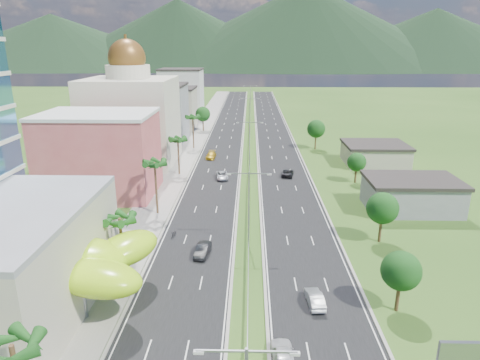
{
  "coord_description": "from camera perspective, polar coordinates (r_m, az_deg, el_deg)",
  "views": [
    {
      "loc": [
        0.12,
        -45.09,
        27.34
      ],
      "look_at": [
        -1.44,
        19.08,
        7.0
      ],
      "focal_mm": 32.0,
      "sensor_mm": 36.0,
      "label": 1
    }
  ],
  "objects": [
    {
      "name": "palm_tree_a",
      "position": [
        33.91,
        -28.09,
        -19.51
      ],
      "size": [
        3.6,
        3.6,
        9.1
      ],
      "color": "#47301C",
      "rests_on": "ground"
    },
    {
      "name": "palm_tree_b",
      "position": [
        53.59,
        -15.73,
        -5.35
      ],
      "size": [
        3.6,
        3.6,
        8.1
      ],
      "color": "#47301C",
      "rests_on": "ground"
    },
    {
      "name": "ground",
      "position": [
        52.73,
        1.09,
        -13.65
      ],
      "size": [
        500.0,
        500.0,
        0.0
      ],
      "primitive_type": "plane",
      "color": "#2D5119",
      "rests_on": "ground"
    },
    {
      "name": "leafy_tree_ra",
      "position": [
        48.67,
        20.68,
        -11.28
      ],
      "size": [
        4.2,
        4.2,
        6.9
      ],
      "color": "#47301C",
      "rests_on": "ground"
    },
    {
      "name": "car_silver_mid_left",
      "position": [
        91.17,
        -2.41,
        0.62
      ],
      "size": [
        3.02,
        5.46,
        1.45
      ],
      "primitive_type": "imported",
      "rotation": [
        0.0,
        0.0,
        0.12
      ],
      "color": "#B8BBC0",
      "rests_on": "road_left"
    },
    {
      "name": "median_guardrail",
      "position": [
        120.09,
        1.3,
        4.72
      ],
      "size": [
        0.1,
        216.06,
        0.76
      ],
      "color": "gray",
      "rests_on": "ground"
    },
    {
      "name": "leafy_tree_lfar",
      "position": [
        142.63,
        -4.97,
        8.74
      ],
      "size": [
        4.9,
        4.9,
        8.05
      ],
      "color": "#47301C",
      "rests_on": "ground"
    },
    {
      "name": "shed_far",
      "position": [
        107.44,
        17.53,
        3.22
      ],
      "size": [
        14.0,
        12.0,
        4.4
      ],
      "primitive_type": "cube",
      "color": "#AEA890",
      "rests_on": "ground"
    },
    {
      "name": "pink_shophouse",
      "position": [
        84.42,
        -18.14,
        3.11
      ],
      "size": [
        20.0,
        15.0,
        15.0
      ],
      "primitive_type": "cube",
      "color": "#C14F52",
      "rests_on": "ground"
    },
    {
      "name": "domed_building",
      "position": [
        105.18,
        -14.28,
        8.3
      ],
      "size": [
        20.0,
        20.0,
        28.7
      ],
      "color": "beige",
      "rests_on": "ground"
    },
    {
      "name": "streetlight_median_c",
      "position": [
        97.29,
        1.3,
        5.36
      ],
      "size": [
        6.04,
        0.25,
        11.0
      ],
      "color": "gray",
      "rests_on": "ground"
    },
    {
      "name": "midrise_grey",
      "position": [
        129.45,
        -10.84,
        8.68
      ],
      "size": [
        16.0,
        15.0,
        16.0
      ],
      "primitive_type": "cube",
      "color": "gray",
      "rests_on": "ground"
    },
    {
      "name": "mountain_ridge",
      "position": [
        499.45,
        8.54,
        14.26
      ],
      "size": [
        860.0,
        140.0,
        90.0
      ],
      "primitive_type": null,
      "color": "black",
      "rests_on": "ground"
    },
    {
      "name": "palm_tree_e",
      "position": [
        117.69,
        -6.32,
        8.17
      ],
      "size": [
        3.6,
        3.6,
        9.4
      ],
      "color": "#47301C",
      "rests_on": "ground"
    },
    {
      "name": "car_silver_right",
      "position": [
        49.33,
        9.94,
        -15.3
      ],
      "size": [
        1.91,
        4.58,
        1.47
      ],
      "primitive_type": "imported",
      "rotation": [
        0.0,
        0.0,
        3.22
      ],
      "color": "#ADB0B6",
      "rests_on": "road_right"
    },
    {
      "name": "leafy_tree_rc",
      "position": [
        90.81,
        15.3,
        2.3
      ],
      "size": [
        3.85,
        3.85,
        6.33
      ],
      "color": "#47301C",
      "rests_on": "ground"
    },
    {
      "name": "lime_canopy",
      "position": [
        50.91,
        -22.4,
        -9.9
      ],
      "size": [
        18.0,
        15.0,
        7.4
      ],
      "color": "#A5E115",
      "rests_on": "ground"
    },
    {
      "name": "palm_tree_d",
      "position": [
        93.55,
        -8.29,
        5.18
      ],
      "size": [
        3.6,
        3.6,
        8.6
      ],
      "color": "#47301C",
      "rests_on": "ground"
    },
    {
      "name": "shed_near",
      "position": [
        79.42,
        21.88,
        -1.96
      ],
      "size": [
        15.0,
        10.0,
        5.0
      ],
      "primitive_type": "cube",
      "color": "gray",
      "rests_on": "ground"
    },
    {
      "name": "car_dark_far_right",
      "position": [
        93.61,
        6.37,
        0.96
      ],
      "size": [
        3.12,
        5.3,
        1.38
      ],
      "primitive_type": "imported",
      "rotation": [
        0.0,
        0.0,
        2.97
      ],
      "color": "black",
      "rests_on": "road_right"
    },
    {
      "name": "streetlight_median_b",
      "position": [
        58.81,
        1.19,
        -2.92
      ],
      "size": [
        6.04,
        0.25,
        11.0
      ],
      "color": "gray",
      "rests_on": "ground"
    },
    {
      "name": "road_right",
      "position": [
        138.02,
        4.45,
        6.11
      ],
      "size": [
        11.0,
        260.0,
        0.04
      ],
      "primitive_type": "cube",
      "color": "black",
      "rests_on": "ground"
    },
    {
      "name": "midrise_beige",
      "position": [
        151.01,
        -9.09,
        9.43
      ],
      "size": [
        16.0,
        15.0,
        13.0
      ],
      "primitive_type": "cube",
      "color": "#AEA890",
      "rests_on": "ground"
    },
    {
      "name": "palm_tree_c",
      "position": [
        71.41,
        -11.3,
        1.94
      ],
      "size": [
        3.6,
        3.6,
        9.6
      ],
      "color": "#47301C",
      "rests_on": "ground"
    },
    {
      "name": "leafy_tree_rd",
      "position": [
        118.49,
        10.12,
        6.73
      ],
      "size": [
        4.9,
        4.9,
        8.05
      ],
      "color": "#47301C",
      "rests_on": "ground"
    },
    {
      "name": "streetlight_median_e",
      "position": [
        186.23,
        1.37,
        11.23
      ],
      "size": [
        6.04,
        0.25,
        11.0
      ],
      "color": "gray",
      "rests_on": "ground"
    },
    {
      "name": "sidewalk_left",
      "position": [
        138.87,
        -5.75,
        6.17
      ],
      "size": [
        7.0,
        260.0,
        0.12
      ],
      "primitive_type": "cube",
      "color": "gray",
      "rests_on": "ground"
    },
    {
      "name": "car_dark_left",
      "position": [
        58.97,
        -5.0,
        -9.25
      ],
      "size": [
        2.15,
        4.73,
        1.51
      ],
      "primitive_type": "imported",
      "rotation": [
        0.0,
        0.0,
        -0.12
      ],
      "color": "black",
      "rests_on": "road_left"
    },
    {
      "name": "streetlight_median_d",
      "position": [
        141.59,
        1.34,
        9.22
      ],
      "size": [
        6.04,
        0.25,
        11.0
      ],
      "color": "gray",
      "rests_on": "ground"
    },
    {
      "name": "leafy_tree_rb",
      "position": [
        64.08,
        18.47,
        -3.6
      ],
      "size": [
        4.55,
        4.55,
        7.47
      ],
      "color": "#47301C",
      "rests_on": "ground"
    },
    {
      "name": "car_white_near_right",
      "position": [
        41.36,
        5.77,
        -22.28
      ],
      "size": [
        2.28,
        5.1,
        1.7
      ],
      "primitive_type": "imported",
      "rotation": [
        0.0,
        0.0,
        3.2
      ],
      "color": "silver",
      "rests_on": "road_right"
    },
    {
      "name": "midrise_white",
      "position": [
        173.21,
        -7.78,
        11.35
      ],
      "size": [
        16.0,
        15.0,
        18.0
      ],
      "primitive_type": "cube",
      "color": "silver",
      "rests_on": "ground"
    },
    {
      "name": "car_yellow_far_left",
      "position": [
        107.99,
        -3.88,
        3.32
      ],
      "size": [
        2.42,
        5.44,
        1.55
      ],
      "primitive_type": "imported",
      "rotation": [
        0.0,
        0.0,
        -0.05
      ],
      "color": "#BF9416",
      "rests_on": "road_left"
    },
    {
      "name": "motorcycle",
      "position": [
        64.62,
        -8.85,
        -7.0
      ],
      "size": [
        0.83,
        2.08,
        1.29
      ],
      "primitive_type": "imported",
      "rotation": [
        0.0,
        0.0,
        -0.11
      ],
      "color": "black",
      "rests_on": "road_left"
    },
    {
      "name": "road_left",
      "position": [
        138.03,
        -1.81,
        6.16
      ],
      "size": [
        11.0,
        260.0,
        0.04
      ],
      "primitive_type": "cube",
      "color": "black",
      "rests_on": "ground"
    }
  ]
}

